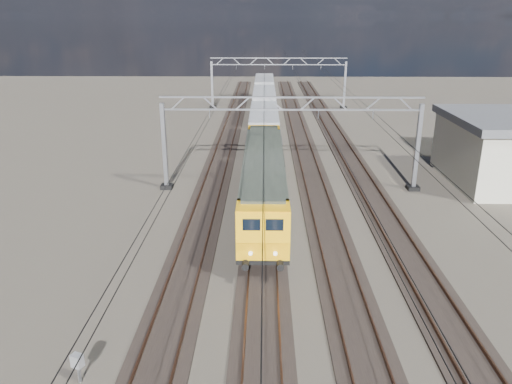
{
  "coord_description": "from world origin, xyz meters",
  "views": [
    {
      "loc": [
        -1.96,
        -32.45,
        12.61
      ],
      "look_at": [
        -2.45,
        -3.54,
        2.4
      ],
      "focal_mm": 35.0,
      "sensor_mm": 36.0,
      "label": 1
    }
  ],
  "objects_px": {
    "hopper_wagon_lead": "(264,125)",
    "hopper_wagon_third": "(264,87)",
    "catenary_gantry_far": "(278,81)",
    "catenary_gantry_mid": "(291,140)",
    "trackside_cabinet": "(77,362)",
    "hopper_wagon_mid": "(264,102)",
    "locomotive": "(264,178)"
  },
  "relations": [
    {
      "from": "hopper_wagon_lead",
      "to": "hopper_wagon_third",
      "type": "xyz_separation_m",
      "value": [
        0.0,
        28.4,
        0.0
      ]
    },
    {
      "from": "catenary_gantry_far",
      "to": "hopper_wagon_mid",
      "type": "distance_m",
      "value": 8.94
    },
    {
      "from": "catenary_gantry_mid",
      "to": "hopper_wagon_mid",
      "type": "relative_size",
      "value": 1.53
    },
    {
      "from": "catenary_gantry_far",
      "to": "locomotive",
      "type": "xyz_separation_m",
      "value": [
        -2.0,
        -40.45,
        -1.58
      ]
    },
    {
      "from": "hopper_wagon_mid",
      "to": "hopper_wagon_third",
      "type": "relative_size",
      "value": 1.0
    },
    {
      "from": "locomotive",
      "to": "hopper_wagon_mid",
      "type": "xyz_separation_m",
      "value": [
        -0.0,
        31.9,
        -0.09
      ]
    },
    {
      "from": "catenary_gantry_mid",
      "to": "trackside_cabinet",
      "type": "xyz_separation_m",
      "value": [
        -8.63,
        -21.73,
        -3.0
      ]
    },
    {
      "from": "hopper_wagon_lead",
      "to": "hopper_wagon_third",
      "type": "distance_m",
      "value": 28.4
    },
    {
      "from": "hopper_wagon_third",
      "to": "trackside_cabinet",
      "type": "bearing_deg",
      "value": -95.97
    },
    {
      "from": "trackside_cabinet",
      "to": "catenary_gantry_far",
      "type": "bearing_deg",
      "value": 104.15
    },
    {
      "from": "catenary_gantry_mid",
      "to": "hopper_wagon_lead",
      "type": "bearing_deg",
      "value": 98.59
    },
    {
      "from": "catenary_gantry_mid",
      "to": "catenary_gantry_far",
      "type": "distance_m",
      "value": 36.0
    },
    {
      "from": "catenary_gantry_mid",
      "to": "catenary_gantry_far",
      "type": "bearing_deg",
      "value": 90.0
    },
    {
      "from": "catenary_gantry_far",
      "to": "hopper_wagon_lead",
      "type": "height_order",
      "value": "catenary_gantry_far"
    },
    {
      "from": "catenary_gantry_far",
      "to": "hopper_wagon_third",
      "type": "xyz_separation_m",
      "value": [
        -2.0,
        5.65,
        -1.67
      ]
    },
    {
      "from": "hopper_wagon_third",
      "to": "hopper_wagon_mid",
      "type": "bearing_deg",
      "value": -90.0
    },
    {
      "from": "catenary_gantry_mid",
      "to": "trackside_cabinet",
      "type": "relative_size",
      "value": 16.56
    },
    {
      "from": "trackside_cabinet",
      "to": "hopper_wagon_lead",
      "type": "bearing_deg",
      "value": 101.92
    },
    {
      "from": "hopper_wagon_mid",
      "to": "hopper_wagon_third",
      "type": "bearing_deg",
      "value": 90.0
    },
    {
      "from": "catenary_gantry_mid",
      "to": "catenary_gantry_far",
      "type": "height_order",
      "value": "same"
    },
    {
      "from": "hopper_wagon_lead",
      "to": "hopper_wagon_mid",
      "type": "bearing_deg",
      "value": 90.0
    },
    {
      "from": "catenary_gantry_mid",
      "to": "locomotive",
      "type": "distance_m",
      "value": 5.13
    },
    {
      "from": "catenary_gantry_mid",
      "to": "hopper_wagon_third",
      "type": "distance_m",
      "value": 41.73
    },
    {
      "from": "hopper_wagon_mid",
      "to": "trackside_cabinet",
      "type": "height_order",
      "value": "hopper_wagon_mid"
    },
    {
      "from": "catenary_gantry_far",
      "to": "hopper_wagon_third",
      "type": "relative_size",
      "value": 1.53
    },
    {
      "from": "hopper_wagon_mid",
      "to": "hopper_wagon_third",
      "type": "distance_m",
      "value": 14.2
    },
    {
      "from": "catenary_gantry_mid",
      "to": "locomotive",
      "type": "height_order",
      "value": "catenary_gantry_mid"
    },
    {
      "from": "trackside_cabinet",
      "to": "hopper_wagon_third",
      "type": "bearing_deg",
      "value": 106.68
    },
    {
      "from": "hopper_wagon_lead",
      "to": "hopper_wagon_third",
      "type": "relative_size",
      "value": 1.0
    },
    {
      "from": "catenary_gantry_mid",
      "to": "locomotive",
      "type": "bearing_deg",
      "value": -114.21
    },
    {
      "from": "catenary_gantry_far",
      "to": "hopper_wagon_lead",
      "type": "relative_size",
      "value": 1.53
    },
    {
      "from": "hopper_wagon_third",
      "to": "trackside_cabinet",
      "type": "xyz_separation_m",
      "value": [
        -6.63,
        -63.38,
        -1.32
      ]
    }
  ]
}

